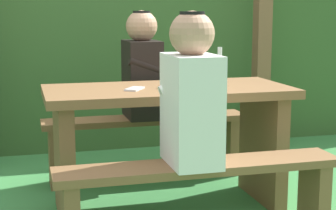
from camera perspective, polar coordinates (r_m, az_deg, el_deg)
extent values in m
plane|color=#3B8141|center=(3.32, 0.00, -10.63)|extent=(12.00, 12.00, 0.00)
cube|color=#335728|center=(4.86, -5.52, 6.56)|extent=(6.40, 0.65, 1.77)
cube|color=brown|center=(4.58, 9.77, 7.72)|extent=(0.12, 0.12, 2.00)
cube|color=brown|center=(3.14, 0.00, 1.41)|extent=(1.40, 0.64, 0.05)
cube|color=brown|center=(3.12, -10.75, -5.64)|extent=(0.08, 0.54, 0.68)
cube|color=brown|center=(3.42, 9.78, -4.24)|extent=(0.08, 0.54, 0.68)
cube|color=brown|center=(2.65, 3.36, -6.43)|extent=(1.40, 0.24, 0.04)
cube|color=brown|center=(2.96, 14.91, -9.43)|extent=(0.07, 0.22, 0.40)
cube|color=brown|center=(3.76, -2.35, -1.54)|extent=(1.40, 0.24, 0.04)
cube|color=brown|center=(3.73, -11.71, -5.31)|extent=(0.07, 0.22, 0.40)
cube|color=brown|center=(3.99, 6.42, -4.17)|extent=(0.07, 0.22, 0.40)
cube|color=white|center=(2.57, 2.45, -0.52)|extent=(0.22, 0.34, 0.52)
sphere|color=tan|center=(2.53, 2.51, 7.40)|extent=(0.21, 0.21, 0.21)
cylinder|color=black|center=(2.53, 2.53, 9.42)|extent=(0.12, 0.12, 0.02)
cylinder|color=white|center=(2.69, 1.57, 2.19)|extent=(0.25, 0.07, 0.15)
cube|color=black|center=(3.71, -2.71, 2.69)|extent=(0.22, 0.34, 0.52)
sphere|color=tan|center=(3.68, -2.76, 8.17)|extent=(0.21, 0.21, 0.21)
cylinder|color=black|center=(3.68, -2.77, 9.56)|extent=(0.12, 0.12, 0.02)
cylinder|color=black|center=(3.56, -2.24, 4.08)|extent=(0.25, 0.07, 0.15)
cylinder|color=silver|center=(3.11, 1.61, 2.52)|extent=(0.07, 0.07, 0.08)
cylinder|color=silver|center=(3.21, 2.90, 3.62)|extent=(0.06, 0.06, 0.18)
cylinder|color=silver|center=(3.20, 2.92, 5.75)|extent=(0.03, 0.03, 0.06)
cylinder|color=silver|center=(3.23, 5.35, 3.45)|extent=(0.06, 0.06, 0.16)
cylinder|color=silver|center=(3.22, 5.38, 5.43)|extent=(0.03, 0.03, 0.07)
cube|color=silver|center=(3.05, -3.49, 1.69)|extent=(0.14, 0.16, 0.01)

